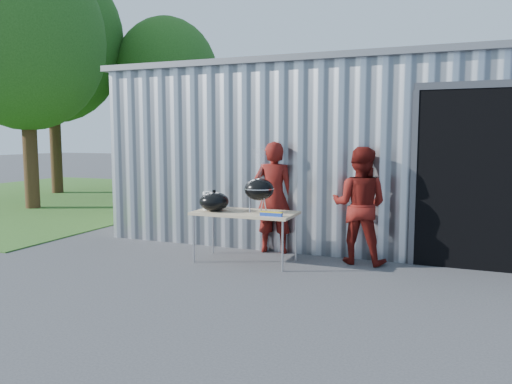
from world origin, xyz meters
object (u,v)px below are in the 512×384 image
at_px(folding_table, 245,214).
at_px(person_cook, 274,197).
at_px(person_bystander, 360,205).
at_px(kettle_grill, 259,184).

distance_m(folding_table, person_cook, 0.78).
relative_size(person_cook, person_bystander, 1.04).
relative_size(kettle_grill, person_bystander, 0.55).
xyz_separation_m(person_cook, person_bystander, (1.39, -0.18, -0.03)).
xyz_separation_m(folding_table, person_cook, (0.18, 0.74, 0.18)).
bearing_deg(folding_table, kettle_grill, 8.48).
bearing_deg(kettle_grill, person_cook, 92.02).
bearing_deg(folding_table, person_bystander, 19.56).
xyz_separation_m(kettle_grill, person_bystander, (1.37, 0.53, -0.32)).
bearing_deg(person_cook, folding_table, 68.28).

